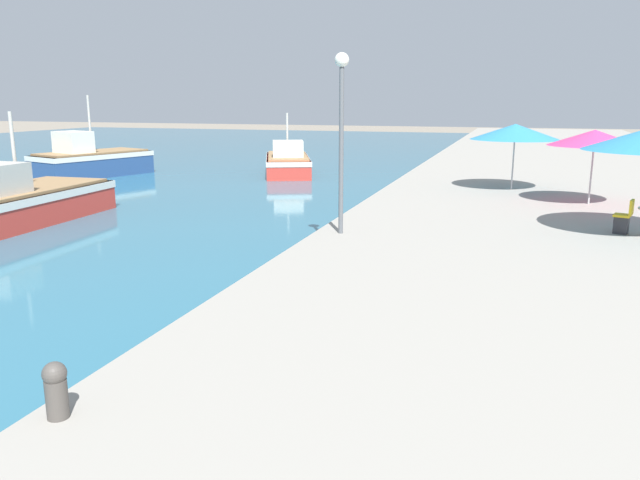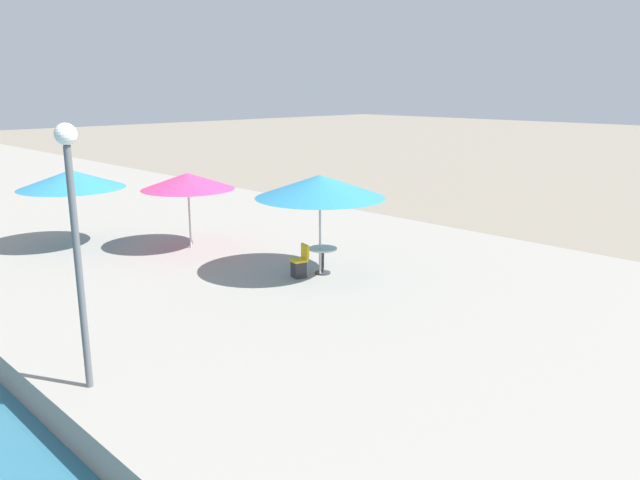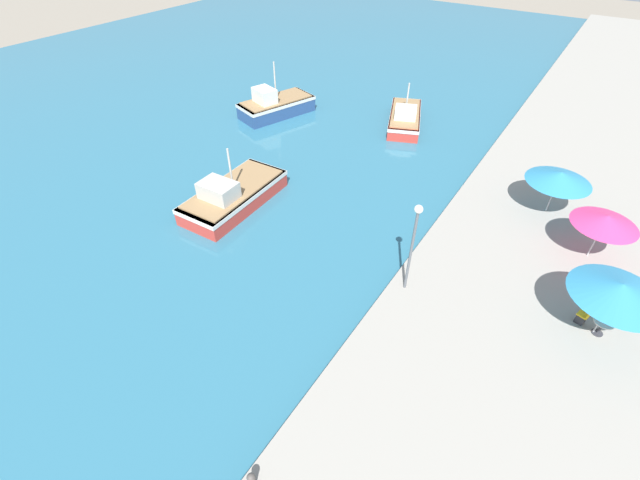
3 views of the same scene
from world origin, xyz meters
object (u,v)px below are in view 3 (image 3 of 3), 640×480
(cafe_umbrella_pink, at_px, (620,290))
(cafe_umbrella_striped, at_px, (560,177))
(fishing_boat_near, at_px, (233,195))
(cafe_table, at_px, (602,325))
(lamppost, at_px, (414,235))
(fishing_boat_mid, at_px, (275,105))
(cafe_umbrella_white, at_px, (606,220))
(fishing_boat_far, at_px, (405,117))
(cafe_chair_left, at_px, (582,317))
(mooring_bollard, at_px, (251,480))

(cafe_umbrella_pink, distance_m, cafe_umbrella_striped, 8.66)
(fishing_boat_near, bearing_deg, cafe_table, 0.13)
(lamppost, bearing_deg, fishing_boat_mid, 143.72)
(cafe_umbrella_pink, distance_m, cafe_umbrella_white, 5.16)
(fishing_boat_far, xyz_separation_m, cafe_umbrella_pink, (15.44, -15.10, 2.47))
(fishing_boat_mid, height_order, cafe_chair_left, fishing_boat_mid)
(fishing_boat_far, distance_m, cafe_umbrella_pink, 21.74)
(fishing_boat_mid, relative_size, lamppost, 1.46)
(cafe_umbrella_white, relative_size, cafe_chair_left, 3.27)
(fishing_boat_mid, height_order, lamppost, lamppost)
(cafe_umbrella_pink, bearing_deg, fishing_boat_near, -177.88)
(cafe_umbrella_striped, xyz_separation_m, cafe_chair_left, (2.89, -7.70, -1.89))
(cafe_umbrella_striped, relative_size, cafe_table, 4.22)
(fishing_boat_mid, distance_m, lamppost, 22.10)
(mooring_bollard, bearing_deg, lamppost, 88.18)
(cafe_umbrella_white, bearing_deg, fishing_boat_near, -162.46)
(fishing_boat_mid, xyz_separation_m, cafe_chair_left, (24.68, -10.78, 0.12))
(fishing_boat_near, height_order, fishing_boat_mid, fishing_boat_mid)
(cafe_umbrella_striped, distance_m, cafe_chair_left, 8.44)
(fishing_boat_mid, bearing_deg, fishing_boat_near, -44.75)
(fishing_boat_mid, height_order, cafe_umbrella_pink, fishing_boat_mid)
(cafe_table, xyz_separation_m, cafe_chair_left, (-0.69, 0.21, -0.21))
(cafe_umbrella_white, relative_size, cafe_table, 3.71)
(cafe_umbrella_pink, distance_m, cafe_chair_left, 2.25)
(fishing_boat_mid, distance_m, cafe_umbrella_white, 25.11)
(cafe_umbrella_white, bearing_deg, fishing_boat_mid, 166.24)
(fishing_boat_mid, bearing_deg, cafe_umbrella_white, 4.38)
(cafe_table, distance_m, mooring_bollard, 14.65)
(lamppost, bearing_deg, cafe_chair_left, 17.29)
(cafe_table, bearing_deg, cafe_chair_left, 163.17)
(cafe_umbrella_striped, distance_m, mooring_bollard, 20.72)
(fishing_boat_near, xyz_separation_m, mooring_bollard, (11.33, -11.51, 0.26))
(cafe_umbrella_pink, xyz_separation_m, cafe_table, (0.14, 0.03, -1.96))
(cafe_umbrella_white, distance_m, lamppost, 9.71)
(cafe_chair_left, bearing_deg, cafe_table, -90.00)
(cafe_umbrella_striped, distance_m, cafe_table, 8.84)
(cafe_umbrella_white, bearing_deg, cafe_umbrella_striped, 131.41)
(cafe_umbrella_striped, xyz_separation_m, cafe_table, (3.58, -7.91, -1.68))
(fishing_boat_far, relative_size, cafe_table, 8.40)
(fishing_boat_mid, distance_m, fishing_boat_far, 10.60)
(cafe_table, distance_m, lamppost, 8.36)
(fishing_boat_far, bearing_deg, fishing_boat_mid, -179.50)
(fishing_boat_far, distance_m, cafe_table, 21.68)
(cafe_table, bearing_deg, cafe_umbrella_white, 101.84)
(cafe_umbrella_white, bearing_deg, mooring_bollard, -111.97)
(cafe_umbrella_striped, distance_m, lamppost, 10.74)
(fishing_boat_near, bearing_deg, fishing_boat_mid, 115.05)
(fishing_boat_mid, distance_m, cafe_umbrella_pink, 27.63)
(cafe_umbrella_pink, bearing_deg, cafe_table, 13.50)
(fishing_boat_far, bearing_deg, fishing_boat_near, -125.52)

